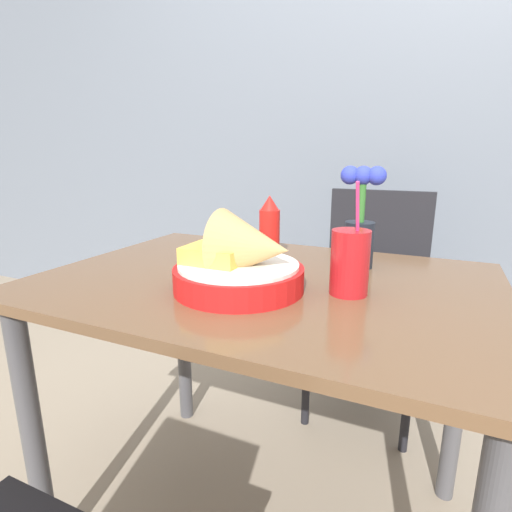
{
  "coord_description": "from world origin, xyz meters",
  "views": [
    {
      "loc": [
        0.36,
        -0.84,
        1.02
      ],
      "look_at": [
        -0.01,
        -0.03,
        0.79
      ],
      "focal_mm": 28.0,
      "sensor_mm": 36.0,
      "label": 1
    }
  ],
  "objects_px": {
    "ketchup_bottle": "(269,229)",
    "flower_vase": "(360,223)",
    "chair_far_window": "(373,281)",
    "drink_cup": "(350,264)",
    "food_basket": "(243,263)"
  },
  "relations": [
    {
      "from": "food_basket",
      "to": "drink_cup",
      "type": "bearing_deg",
      "value": 18.79
    },
    {
      "from": "food_basket",
      "to": "flower_vase",
      "type": "bearing_deg",
      "value": 56.57
    },
    {
      "from": "food_basket",
      "to": "flower_vase",
      "type": "relative_size",
      "value": 1.09
    },
    {
      "from": "ketchup_bottle",
      "to": "food_basket",
      "type": "bearing_deg",
      "value": -79.84
    },
    {
      "from": "food_basket",
      "to": "flower_vase",
      "type": "xyz_separation_m",
      "value": [
        0.19,
        0.29,
        0.06
      ]
    },
    {
      "from": "chair_far_window",
      "to": "drink_cup",
      "type": "relative_size",
      "value": 3.67
    },
    {
      "from": "chair_far_window",
      "to": "flower_vase",
      "type": "distance_m",
      "value": 0.64
    },
    {
      "from": "drink_cup",
      "to": "flower_vase",
      "type": "height_order",
      "value": "flower_vase"
    },
    {
      "from": "food_basket",
      "to": "ketchup_bottle",
      "type": "relative_size",
      "value": 1.57
    },
    {
      "from": "flower_vase",
      "to": "ketchup_bottle",
      "type": "bearing_deg",
      "value": -172.25
    },
    {
      "from": "chair_far_window",
      "to": "food_basket",
      "type": "distance_m",
      "value": 0.9
    },
    {
      "from": "drink_cup",
      "to": "flower_vase",
      "type": "relative_size",
      "value": 0.92
    },
    {
      "from": "ketchup_bottle",
      "to": "flower_vase",
      "type": "relative_size",
      "value": 0.69
    },
    {
      "from": "drink_cup",
      "to": "flower_vase",
      "type": "distance_m",
      "value": 0.22
    },
    {
      "from": "chair_far_window",
      "to": "flower_vase",
      "type": "relative_size",
      "value": 3.37
    }
  ]
}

